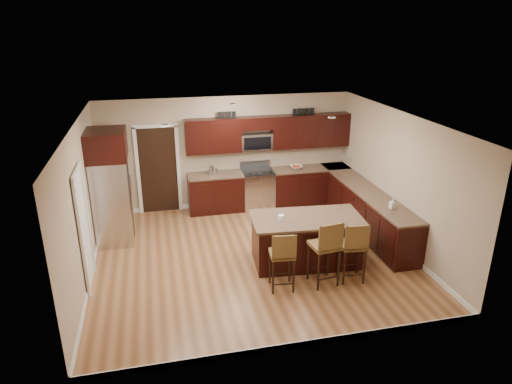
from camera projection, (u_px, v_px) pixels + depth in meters
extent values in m
plane|color=#915F39|center=(252.00, 256.00, 8.94)|extent=(6.00, 6.00, 0.00)
plane|color=silver|center=(252.00, 120.00, 7.99)|extent=(6.00, 6.00, 0.00)
plane|color=tan|center=(227.00, 153.00, 10.97)|extent=(6.00, 0.00, 6.00)
plane|color=tan|center=(82.00, 206.00, 7.83)|extent=(0.00, 5.50, 5.50)
plane|color=tan|center=(398.00, 180.00, 9.10)|extent=(0.00, 5.50, 5.50)
cube|color=black|center=(216.00, 193.00, 10.95)|extent=(1.30, 0.60, 0.88)
cube|color=black|center=(310.00, 186.00, 11.45)|extent=(1.94, 0.60, 0.88)
cube|color=black|center=(370.00, 214.00, 9.79)|extent=(0.60, 3.35, 0.88)
cube|color=brown|center=(215.00, 175.00, 10.78)|extent=(1.30, 0.63, 0.04)
cube|color=brown|center=(311.00, 168.00, 11.28)|extent=(1.94, 0.63, 0.04)
cube|color=brown|center=(372.00, 194.00, 9.63)|extent=(0.63, 3.35, 0.04)
cube|color=black|center=(213.00, 136.00, 10.58)|extent=(1.30, 0.33, 0.80)
cube|color=black|center=(310.00, 131.00, 11.08)|extent=(1.94, 0.33, 0.80)
cube|color=black|center=(256.00, 123.00, 10.71)|extent=(0.76, 0.33, 0.30)
cube|color=silver|center=(257.00, 190.00, 11.16)|extent=(0.76, 0.64, 0.90)
cube|color=black|center=(257.00, 172.00, 11.00)|extent=(0.76, 0.60, 0.03)
cube|color=black|center=(260.00, 194.00, 10.89)|extent=(0.65, 0.01, 0.45)
cube|color=silver|center=(255.00, 164.00, 11.20)|extent=(0.76, 0.05, 0.18)
cube|color=silver|center=(256.00, 142.00, 10.89)|extent=(0.76, 0.31, 0.40)
cube|color=black|center=(158.00, 170.00, 10.72)|extent=(0.85, 0.03, 2.06)
cube|color=white|center=(83.00, 230.00, 7.68)|extent=(0.03, 0.80, 2.04)
cube|color=black|center=(306.00, 241.00, 8.60)|extent=(2.01, 1.12, 0.88)
cube|color=brown|center=(307.00, 218.00, 8.44)|extent=(2.12, 1.23, 0.04)
cube|color=black|center=(305.00, 259.00, 8.74)|extent=(1.93, 1.04, 0.09)
cube|color=brown|center=(282.00, 254.00, 7.67)|extent=(0.45, 0.45, 0.06)
cube|color=brown|center=(284.00, 248.00, 7.42)|extent=(0.41, 0.08, 0.44)
cylinder|color=black|center=(274.00, 278.00, 7.59)|extent=(0.03, 0.03, 0.63)
cylinder|color=black|center=(294.00, 276.00, 7.67)|extent=(0.03, 0.03, 0.63)
cylinder|color=black|center=(269.00, 268.00, 7.91)|extent=(0.03, 0.03, 0.63)
cylinder|color=black|center=(288.00, 266.00, 7.98)|extent=(0.03, 0.03, 0.63)
cube|color=brown|center=(324.00, 245.00, 7.80)|extent=(0.51, 0.51, 0.06)
cube|color=brown|center=(331.00, 238.00, 7.54)|extent=(0.45, 0.10, 0.48)
cylinder|color=black|center=(317.00, 272.00, 7.72)|extent=(0.04, 0.04, 0.70)
cylinder|color=black|center=(338.00, 269.00, 7.80)|extent=(0.04, 0.04, 0.70)
cylinder|color=black|center=(309.00, 261.00, 8.07)|extent=(0.04, 0.04, 0.70)
cylinder|color=black|center=(330.00, 258.00, 8.15)|extent=(0.04, 0.04, 0.70)
cube|color=brown|center=(353.00, 245.00, 7.93)|extent=(0.46, 0.46, 0.06)
cube|color=brown|center=(357.00, 238.00, 7.67)|extent=(0.42, 0.09, 0.45)
cylinder|color=black|center=(346.00, 269.00, 7.85)|extent=(0.04, 0.04, 0.65)
cylinder|color=black|center=(365.00, 267.00, 7.93)|extent=(0.04, 0.04, 0.65)
cylinder|color=black|center=(338.00, 259.00, 8.18)|extent=(0.04, 0.04, 0.65)
cylinder|color=black|center=(356.00, 257.00, 8.26)|extent=(0.04, 0.04, 0.65)
cube|color=silver|center=(113.00, 201.00, 9.30)|extent=(0.72, 0.89, 1.78)
cube|color=black|center=(131.00, 199.00, 9.38)|extent=(0.01, 0.02, 1.69)
cylinder|color=silver|center=(132.00, 196.00, 9.28)|extent=(0.02, 0.02, 0.79)
cylinder|color=silver|center=(132.00, 194.00, 9.42)|extent=(0.02, 0.02, 0.79)
cube|color=black|center=(106.00, 145.00, 8.88)|extent=(0.78, 0.95, 0.57)
cube|color=brown|center=(304.00, 223.00, 10.38)|extent=(0.83, 0.56, 0.01)
imported|color=silver|center=(296.00, 167.00, 11.19)|extent=(0.34, 0.34, 0.07)
imported|color=#B2B2B2|center=(393.00, 203.00, 8.80)|extent=(0.10, 0.10, 0.21)
cylinder|color=silver|center=(211.00, 170.00, 10.72)|extent=(0.12, 0.12, 0.22)
cylinder|color=silver|center=(215.00, 172.00, 10.75)|extent=(0.11, 0.11, 0.15)
cylinder|color=white|center=(281.00, 218.00, 8.31)|extent=(0.10, 0.10, 0.10)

